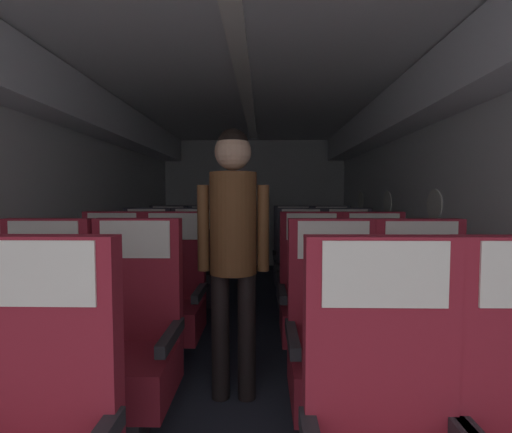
{
  "coord_description": "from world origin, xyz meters",
  "views": [
    {
      "loc": [
        0.17,
        0.4,
        1.24
      ],
      "look_at": [
        0.09,
        3.99,
        1.03
      ],
      "focal_mm": 25.8,
      "sensor_mm": 36.0,
      "label": 1
    }
  ],
  "objects": [
    {
      "name": "seat_e_left_aisle",
      "position": [
        -0.52,
        4.76,
        0.47
      ],
      "size": [
        0.5,
        0.47,
        1.12
      ],
      "color": "#38383D",
      "rests_on": "ground"
    },
    {
      "name": "ground",
      "position": [
        0.0,
        3.43,
        -0.01
      ],
      "size": [
        3.42,
        7.26,
        0.02
      ],
      "primitive_type": "cube",
      "color": "#2D3342"
    },
    {
      "name": "flight_attendant",
      "position": [
        -0.02,
        2.58,
        1.01
      ],
      "size": [
        0.43,
        0.28,
        1.64
      ],
      "rotation": [
        0.0,
        0.0,
        0.34
      ],
      "color": "black",
      "rests_on": "ground"
    },
    {
      "name": "seat_b_right_window",
      "position": [
        0.53,
        2.23,
        0.47
      ],
      "size": [
        0.5,
        0.47,
        1.12
      ],
      "color": "#38383D",
      "rests_on": "ground"
    },
    {
      "name": "seat_c_right_aisle",
      "position": [
        0.99,
        3.06,
        0.47
      ],
      "size": [
        0.5,
        0.47,
        1.12
      ],
      "color": "#38383D",
      "rests_on": "ground"
    },
    {
      "name": "fuselage_shell",
      "position": [
        0.0,
        3.7,
        1.61
      ],
      "size": [
        3.3,
        6.91,
        2.26
      ],
      "color": "silver",
      "rests_on": "ground"
    },
    {
      "name": "seat_b_right_aisle",
      "position": [
        0.99,
        2.23,
        0.47
      ],
      "size": [
        0.5,
        0.47,
        1.12
      ],
      "color": "#38383D",
      "rests_on": "ground"
    },
    {
      "name": "seat_e_right_window",
      "position": [
        0.52,
        4.76,
        0.47
      ],
      "size": [
        0.5,
        0.47,
        1.12
      ],
      "color": "#38383D",
      "rests_on": "ground"
    },
    {
      "name": "seat_d_left_window",
      "position": [
        -1.0,
        3.92,
        0.47
      ],
      "size": [
        0.5,
        0.47,
        1.12
      ],
      "color": "#38383D",
      "rests_on": "ground"
    },
    {
      "name": "seat_c_left_aisle",
      "position": [
        -0.52,
        3.07,
        0.47
      ],
      "size": [
        0.5,
        0.47,
        1.12
      ],
      "color": "#38383D",
      "rests_on": "ground"
    },
    {
      "name": "seat_d_right_aisle",
      "position": [
        1.0,
        3.91,
        0.47
      ],
      "size": [
        0.5,
        0.47,
        1.12
      ],
      "color": "#38383D",
      "rests_on": "ground"
    },
    {
      "name": "seat_d_left_aisle",
      "position": [
        -0.52,
        3.91,
        0.47
      ],
      "size": [
        0.5,
        0.47,
        1.12
      ],
      "color": "#38383D",
      "rests_on": "ground"
    },
    {
      "name": "seat_b_left_window",
      "position": [
        -1.0,
        2.21,
        0.47
      ],
      "size": [
        0.5,
        0.47,
        1.12
      ],
      "color": "#38383D",
      "rests_on": "ground"
    },
    {
      "name": "seat_c_left_window",
      "position": [
        -0.99,
        3.08,
        0.47
      ],
      "size": [
        0.5,
        0.47,
        1.12
      ],
      "color": "#38383D",
      "rests_on": "ground"
    },
    {
      "name": "seat_b_left_aisle",
      "position": [
        -0.52,
        2.24,
        0.47
      ],
      "size": [
        0.5,
        0.47,
        1.12
      ],
      "color": "#38383D",
      "rests_on": "ground"
    },
    {
      "name": "seat_e_right_aisle",
      "position": [
        0.98,
        4.73,
        0.47
      ],
      "size": [
        0.5,
        0.47,
        1.12
      ],
      "color": "#38383D",
      "rests_on": "ground"
    },
    {
      "name": "seat_c_right_window",
      "position": [
        0.52,
        3.06,
        0.47
      ],
      "size": [
        0.5,
        0.47,
        1.12
      ],
      "color": "#38383D",
      "rests_on": "ground"
    },
    {
      "name": "seat_d_right_window",
      "position": [
        0.53,
        3.9,
        0.47
      ],
      "size": [
        0.5,
        0.47,
        1.12
      ],
      "color": "#38383D",
      "rests_on": "ground"
    },
    {
      "name": "seat_e_left_window",
      "position": [
        -1.0,
        4.74,
        0.47
      ],
      "size": [
        0.5,
        0.47,
        1.12
      ],
      "color": "#38383D",
      "rests_on": "ground"
    }
  ]
}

